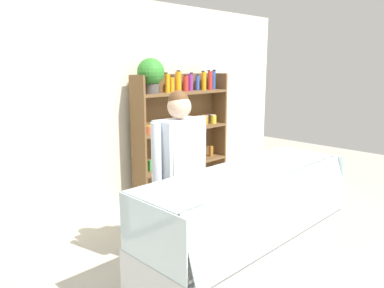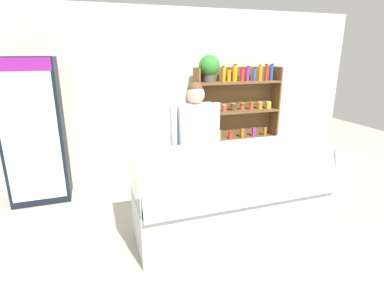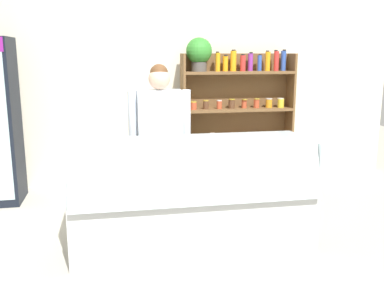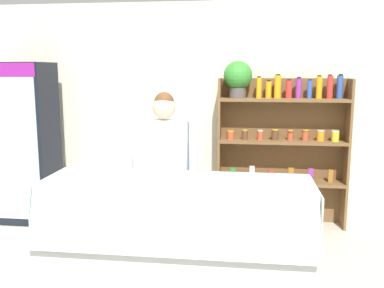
% 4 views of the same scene
% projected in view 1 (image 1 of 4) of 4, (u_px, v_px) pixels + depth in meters
% --- Properties ---
extents(ground_plane, '(12.00, 12.00, 0.00)m').
position_uv_depth(ground_plane, '(240.00, 282.00, 3.32)').
color(ground_plane, '#B7B2A3').
extents(back_wall, '(6.80, 0.10, 2.70)m').
position_uv_depth(back_wall, '(101.00, 110.00, 4.55)').
color(back_wall, silver).
rests_on(back_wall, ground).
extents(shelving_unit, '(1.53, 0.34, 1.98)m').
position_uv_depth(shelving_unit, '(175.00, 119.00, 5.05)').
color(shelving_unit, brown).
rests_on(shelving_unit, ground).
extents(deli_display_case, '(2.18, 0.80, 1.01)m').
position_uv_depth(deli_display_case, '(247.00, 246.00, 3.32)').
color(deli_display_case, silver).
rests_on(deli_display_case, ground).
extents(shop_clerk, '(0.64, 0.25, 1.67)m').
position_uv_depth(shop_clerk, '(180.00, 164.00, 3.47)').
color(shop_clerk, '#2D2D38').
rests_on(shop_clerk, ground).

